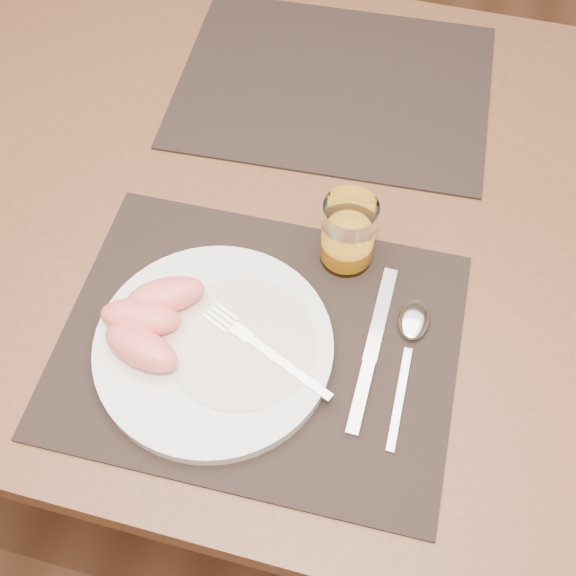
{
  "coord_description": "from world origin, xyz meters",
  "views": [
    {
      "loc": [
        0.14,
        -0.59,
        1.48
      ],
      "look_at": [
        0.02,
        -0.15,
        0.77
      ],
      "focal_mm": 45.0,
      "sensor_mm": 36.0,
      "label": 1
    }
  ],
  "objects_px": {
    "placemat_far": "(334,85)",
    "fork": "(257,344)",
    "placemat_near": "(259,343)",
    "spoon": "(412,331)",
    "juice_glass": "(348,236)",
    "table": "(300,237)",
    "knife": "(369,361)",
    "plate": "(214,347)"
  },
  "relations": [
    {
      "from": "juice_glass",
      "to": "placemat_near",
      "type": "bearing_deg",
      "value": -116.41
    },
    {
      "from": "plate",
      "to": "juice_glass",
      "type": "bearing_deg",
      "value": 54.84
    },
    {
      "from": "table",
      "to": "placemat_far",
      "type": "bearing_deg",
      "value": 91.47
    },
    {
      "from": "spoon",
      "to": "table",
      "type": "bearing_deg",
      "value": 136.6
    },
    {
      "from": "placemat_near",
      "to": "fork",
      "type": "distance_m",
      "value": 0.02
    },
    {
      "from": "placemat_far",
      "to": "juice_glass",
      "type": "xyz_separation_m",
      "value": [
        0.08,
        -0.3,
        0.05
      ]
    },
    {
      "from": "table",
      "to": "placemat_far",
      "type": "height_order",
      "value": "placemat_far"
    },
    {
      "from": "spoon",
      "to": "juice_glass",
      "type": "bearing_deg",
      "value": 138.25
    },
    {
      "from": "table",
      "to": "spoon",
      "type": "xyz_separation_m",
      "value": [
        0.17,
        -0.16,
        0.09
      ]
    },
    {
      "from": "placemat_far",
      "to": "spoon",
      "type": "distance_m",
      "value": 0.42
    },
    {
      "from": "plate",
      "to": "fork",
      "type": "distance_m",
      "value": 0.05
    },
    {
      "from": "placemat_near",
      "to": "knife",
      "type": "bearing_deg",
      "value": 3.11
    },
    {
      "from": "placemat_near",
      "to": "plate",
      "type": "distance_m",
      "value": 0.05
    },
    {
      "from": "spoon",
      "to": "placemat_near",
      "type": "bearing_deg",
      "value": -161.34
    },
    {
      "from": "knife",
      "to": "placemat_far",
      "type": "bearing_deg",
      "value": 107.8
    },
    {
      "from": "placemat_far",
      "to": "juice_glass",
      "type": "distance_m",
      "value": 0.31
    },
    {
      "from": "plate",
      "to": "fork",
      "type": "height_order",
      "value": "fork"
    },
    {
      "from": "placemat_near",
      "to": "juice_glass",
      "type": "bearing_deg",
      "value": 63.59
    },
    {
      "from": "fork",
      "to": "knife",
      "type": "relative_size",
      "value": 0.75
    },
    {
      "from": "placemat_near",
      "to": "plate",
      "type": "height_order",
      "value": "plate"
    },
    {
      "from": "spoon",
      "to": "juice_glass",
      "type": "xyz_separation_m",
      "value": [
        -0.1,
        0.09,
        0.04
      ]
    },
    {
      "from": "table",
      "to": "knife",
      "type": "bearing_deg",
      "value": -57.95
    },
    {
      "from": "knife",
      "to": "spoon",
      "type": "distance_m",
      "value": 0.06
    },
    {
      "from": "table",
      "to": "plate",
      "type": "relative_size",
      "value": 5.19
    },
    {
      "from": "spoon",
      "to": "juice_glass",
      "type": "relative_size",
      "value": 1.96
    },
    {
      "from": "plate",
      "to": "spoon",
      "type": "height_order",
      "value": "plate"
    },
    {
      "from": "knife",
      "to": "table",
      "type": "bearing_deg",
      "value": 122.05
    },
    {
      "from": "placemat_near",
      "to": "spoon",
      "type": "bearing_deg",
      "value": 18.66
    },
    {
      "from": "table",
      "to": "knife",
      "type": "distance_m",
      "value": 0.27
    },
    {
      "from": "placemat_far",
      "to": "plate",
      "type": "relative_size",
      "value": 1.67
    },
    {
      "from": "spoon",
      "to": "plate",
      "type": "bearing_deg",
      "value": -159.51
    },
    {
      "from": "placemat_near",
      "to": "knife",
      "type": "relative_size",
      "value": 2.04
    },
    {
      "from": "placemat_far",
      "to": "fork",
      "type": "relative_size",
      "value": 2.71
    },
    {
      "from": "plate",
      "to": "juice_glass",
      "type": "relative_size",
      "value": 2.77
    },
    {
      "from": "placemat_near",
      "to": "placemat_far",
      "type": "distance_m",
      "value": 0.44
    },
    {
      "from": "placemat_far",
      "to": "fork",
      "type": "xyz_separation_m",
      "value": [
        0.01,
        -0.45,
        0.02
      ]
    },
    {
      "from": "table",
      "to": "placemat_near",
      "type": "bearing_deg",
      "value": -88.36
    },
    {
      "from": "placemat_near",
      "to": "fork",
      "type": "bearing_deg",
      "value": -79.29
    },
    {
      "from": "fork",
      "to": "knife",
      "type": "height_order",
      "value": "fork"
    },
    {
      "from": "fork",
      "to": "spoon",
      "type": "bearing_deg",
      "value": 22.75
    },
    {
      "from": "table",
      "to": "spoon",
      "type": "height_order",
      "value": "spoon"
    },
    {
      "from": "knife",
      "to": "fork",
      "type": "bearing_deg",
      "value": -171.11
    }
  ]
}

